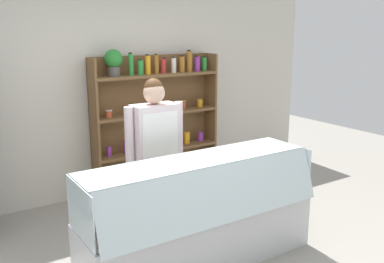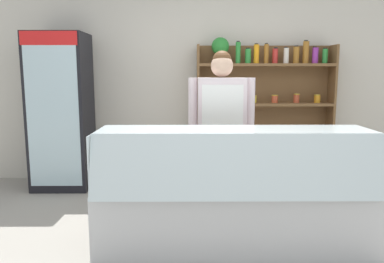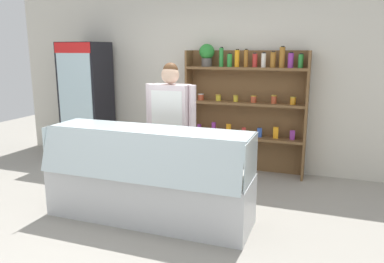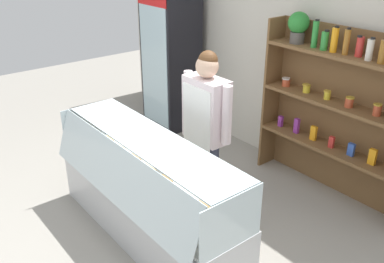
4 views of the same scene
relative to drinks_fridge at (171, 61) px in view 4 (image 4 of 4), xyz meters
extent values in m
plane|color=gray|center=(1.90, -1.67, -0.97)|extent=(12.00, 12.00, 0.00)
cube|color=beige|center=(1.90, 0.46, 0.38)|extent=(6.80, 0.10, 2.70)
cube|color=black|center=(0.00, 0.01, 0.00)|extent=(0.70, 0.59, 1.94)
cube|color=silver|center=(0.00, -0.29, 0.00)|extent=(0.62, 0.01, 1.74)
cube|color=red|center=(0.00, -0.29, 0.88)|extent=(0.66, 0.01, 0.16)
cylinder|color=#2D8C38|center=(-0.22, -0.23, -0.62)|extent=(0.06, 0.06, 0.20)
cylinder|color=silver|center=(-0.07, -0.23, -0.63)|extent=(0.06, 0.06, 0.19)
cylinder|color=purple|center=(0.07, -0.23, -0.62)|extent=(0.06, 0.06, 0.20)
cylinder|color=silver|center=(0.22, -0.23, -0.64)|extent=(0.06, 0.06, 0.15)
cylinder|color=#9E6623|center=(-0.22, -0.23, -0.10)|extent=(0.07, 0.07, 0.20)
cylinder|color=orange|center=(-0.07, -0.23, -0.11)|extent=(0.07, 0.07, 0.19)
cylinder|color=orange|center=(0.07, -0.23, -0.10)|extent=(0.06, 0.06, 0.21)
cylinder|color=silver|center=(0.22, -0.23, -0.11)|extent=(0.06, 0.06, 0.20)
cylinder|color=silver|center=(-0.19, -0.23, 0.40)|extent=(0.06, 0.06, 0.18)
cylinder|color=#9E6623|center=(0.00, -0.23, 0.39)|extent=(0.07, 0.07, 0.16)
cylinder|color=orange|center=(0.19, -0.23, 0.41)|extent=(0.06, 0.06, 0.21)
cube|color=brown|center=(2.60, 0.35, -0.06)|extent=(1.78, 0.02, 1.81)
cube|color=brown|center=(1.73, 0.21, -0.06)|extent=(0.03, 0.28, 1.81)
cube|color=brown|center=(2.60, 0.21, -0.43)|extent=(1.72, 0.28, 0.04)
cube|color=brown|center=(2.60, 0.21, 0.08)|extent=(1.72, 0.28, 0.04)
cube|color=brown|center=(2.60, 0.21, 0.59)|extent=(1.72, 0.28, 0.04)
cylinder|color=#4C4742|center=(2.01, 0.21, 0.67)|extent=(0.15, 0.15, 0.12)
sphere|color=#267E2D|center=(2.01, 0.21, 0.82)|extent=(0.23, 0.23, 0.23)
cylinder|color=#2D8C38|center=(2.24, 0.19, 0.74)|extent=(0.06, 0.06, 0.27)
cylinder|color=black|center=(2.24, 0.21, 0.88)|extent=(0.04, 0.04, 0.02)
cylinder|color=#2D8C38|center=(2.37, 0.19, 0.70)|extent=(0.07, 0.07, 0.18)
cylinder|color=black|center=(2.37, 0.21, 0.80)|extent=(0.05, 0.05, 0.02)
cylinder|color=orange|center=(2.47, 0.19, 0.73)|extent=(0.07, 0.07, 0.24)
cylinder|color=black|center=(2.47, 0.21, 0.85)|extent=(0.04, 0.04, 0.02)
cylinder|color=#9E6623|center=(2.60, 0.20, 0.73)|extent=(0.06, 0.06, 0.24)
cylinder|color=black|center=(2.60, 0.21, 0.86)|extent=(0.04, 0.04, 0.02)
cylinder|color=red|center=(2.72, 0.24, 0.70)|extent=(0.07, 0.07, 0.19)
cylinder|color=black|center=(2.72, 0.21, 0.80)|extent=(0.05, 0.05, 0.02)
cylinder|color=silver|center=(2.86, 0.18, 0.70)|extent=(0.07, 0.07, 0.19)
cylinder|color=black|center=(2.86, 0.21, 0.81)|extent=(0.04, 0.04, 0.02)
cylinder|color=#9E6623|center=(2.99, 0.19, 0.71)|extent=(0.07, 0.07, 0.21)
cylinder|color=#BF4C2D|center=(1.92, 0.21, 0.14)|extent=(0.09, 0.09, 0.08)
cylinder|color=silver|center=(1.92, 0.21, 0.19)|extent=(0.09, 0.09, 0.01)
cylinder|color=yellow|center=(2.20, 0.22, 0.14)|extent=(0.08, 0.08, 0.08)
cylinder|color=gold|center=(2.20, 0.21, 0.19)|extent=(0.08, 0.08, 0.01)
cylinder|color=yellow|center=(2.46, 0.22, 0.14)|extent=(0.07, 0.07, 0.09)
cylinder|color=gold|center=(2.46, 0.21, 0.19)|extent=(0.07, 0.07, 0.01)
cylinder|color=#BF4C2D|center=(2.73, 0.20, 0.14)|extent=(0.08, 0.08, 0.09)
cylinder|color=gold|center=(2.73, 0.21, 0.20)|extent=(0.08, 0.08, 0.01)
cylinder|color=#BF4C2D|center=(3.02, 0.22, 0.15)|extent=(0.08, 0.08, 0.11)
cylinder|color=gold|center=(3.02, 0.21, 0.21)|extent=(0.08, 0.08, 0.01)
cube|color=purple|center=(1.90, 0.21, -0.34)|extent=(0.05, 0.04, 0.13)
cube|color=purple|center=(2.13, 0.21, -0.32)|extent=(0.06, 0.04, 0.17)
cube|color=orange|center=(2.37, 0.21, -0.33)|extent=(0.07, 0.04, 0.16)
cube|color=red|center=(2.60, 0.21, -0.35)|extent=(0.06, 0.04, 0.13)
cube|color=#3356B2|center=(2.84, 0.21, -0.34)|extent=(0.07, 0.04, 0.14)
cube|color=orange|center=(3.07, 0.21, -0.33)|extent=(0.07, 0.04, 0.17)
cube|color=silver|center=(1.98, -1.73, -0.70)|extent=(2.24, 0.64, 0.55)
cube|color=white|center=(1.98, -1.73, -0.40)|extent=(2.18, 0.58, 0.03)
cube|color=silver|center=(1.98, -2.03, -0.20)|extent=(2.20, 0.16, 0.47)
cube|color=silver|center=(1.98, -1.68, 0.03)|extent=(2.20, 0.48, 0.01)
cube|color=silver|center=(0.87, -1.73, -0.20)|extent=(0.01, 0.60, 0.45)
cube|color=silver|center=(3.09, -1.73, -0.20)|extent=(0.01, 0.60, 0.45)
cube|color=beige|center=(1.06, -1.66, -0.36)|extent=(0.16, 0.13, 0.06)
cube|color=white|center=(1.06, -1.85, -0.36)|extent=(0.05, 0.03, 0.02)
cube|color=tan|center=(1.32, -1.66, -0.36)|extent=(0.16, 0.12, 0.05)
cube|color=white|center=(1.32, -1.85, -0.36)|extent=(0.05, 0.03, 0.02)
cube|color=tan|center=(1.59, -1.66, -0.36)|extent=(0.16, 0.14, 0.05)
cube|color=white|center=(1.59, -1.85, -0.36)|extent=(0.05, 0.03, 0.02)
cube|color=tan|center=(1.85, -1.66, -0.36)|extent=(0.16, 0.13, 0.05)
cube|color=white|center=(1.85, -1.85, -0.36)|extent=(0.05, 0.03, 0.02)
cube|color=tan|center=(2.12, -1.66, -0.36)|extent=(0.17, 0.14, 0.06)
cube|color=white|center=(2.12, -1.85, -0.36)|extent=(0.05, 0.03, 0.02)
cube|color=tan|center=(2.38, -1.66, -0.36)|extent=(0.17, 0.13, 0.04)
cube|color=white|center=(2.38, -1.85, -0.36)|extent=(0.05, 0.03, 0.02)
cube|color=tan|center=(2.65, -1.66, -0.36)|extent=(0.17, 0.15, 0.05)
cube|color=white|center=(2.65, -1.85, -0.36)|extent=(0.05, 0.03, 0.02)
cube|color=beige|center=(2.91, -1.66, -0.36)|extent=(0.17, 0.13, 0.05)
cube|color=white|center=(2.91, -1.85, -0.36)|extent=(0.05, 0.03, 0.02)
cylinder|color=tan|center=(1.04, -1.83, -0.31)|extent=(0.16, 0.16, 0.15)
cylinder|color=tan|center=(1.26, -1.83, -0.32)|extent=(0.20, 0.16, 0.13)
cylinder|color=tan|center=(1.48, -1.83, -0.31)|extent=(0.22, 0.19, 0.16)
cylinder|color=white|center=(2.54, -1.81, -0.29)|extent=(0.07, 0.07, 0.19)
cylinder|color=white|center=(2.64, -1.81, -0.29)|extent=(0.07, 0.07, 0.18)
cylinder|color=#383D51|center=(1.83, -0.98, -0.58)|extent=(0.13, 0.13, 0.77)
cylinder|color=#383D51|center=(2.04, -0.98, -0.58)|extent=(0.13, 0.13, 0.77)
cube|color=silver|center=(1.93, -0.98, 0.12)|extent=(0.47, 0.24, 0.64)
cube|color=white|center=(1.93, -1.11, -0.22)|extent=(0.40, 0.01, 1.19)
cylinder|color=silver|center=(1.65, -0.98, 0.15)|extent=(0.09, 0.09, 0.57)
cylinder|color=silver|center=(2.22, -0.98, 0.15)|extent=(0.09, 0.09, 0.57)
sphere|color=#D8AD8E|center=(1.93, -0.98, 0.55)|extent=(0.22, 0.22, 0.22)
sphere|color=brown|center=(1.93, -0.97, 0.61)|extent=(0.19, 0.19, 0.19)
camera|label=1|loc=(-0.06, -4.76, 1.18)|focal=40.00mm
camera|label=2|loc=(1.61, -4.69, 0.48)|focal=35.00mm
camera|label=3|loc=(3.74, -5.17, 0.85)|focal=35.00mm
camera|label=4|loc=(4.85, -3.50, 1.69)|focal=40.00mm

